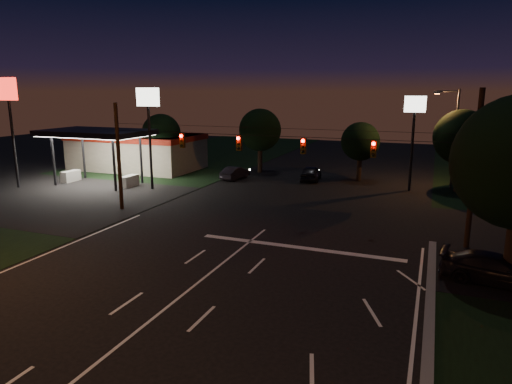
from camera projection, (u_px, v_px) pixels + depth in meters
The scene contains 18 objects.
ground at pixel (133, 334), 16.89m from camera, with size 140.00×140.00×0.00m, color black.
cross_street_left at pixel (52, 198), 38.57m from camera, with size 20.00×16.00×0.02m, color black.
stop_bar at pixel (298, 247), 26.27m from camera, with size 12.00×0.50×0.01m, color silver.
utility_pole_right at pixel (466, 248), 26.23m from camera, with size 0.30×0.30×9.00m, color black.
utility_pole_left at pixel (122, 209), 34.80m from camera, with size 0.28×0.28×8.00m, color black.
signal_span at pixel (270, 144), 29.30m from camera, with size 24.00×0.40×1.56m.
gas_station at pixel (135, 149), 51.79m from camera, with size 14.20×16.10×5.25m.
pole_sign_left_near at pixel (148, 112), 40.37m from camera, with size 2.20×0.30×9.10m.
pole_sign_left_far at pixel (9, 105), 40.88m from camera, with size 2.00×0.30×10.00m.
pole_sign_right at pixel (414, 121), 39.94m from camera, with size 1.80×0.30×8.40m.
street_light_right_far at pixel (452, 132), 40.82m from camera, with size 2.20×0.35×9.00m.
tree_far_a at pixel (162, 134), 49.75m from camera, with size 4.20×4.20×6.42m.
tree_far_b at pixel (261, 130), 49.75m from camera, with size 4.60×4.60×6.98m.
tree_far_c at pixel (361, 142), 45.05m from camera, with size 3.80×3.80×5.86m.
tree_far_d at pixel (462, 138), 39.84m from camera, with size 4.80×4.80×7.30m.
car_oncoming_a at pixel (311, 173), 45.88m from camera, with size 1.77×4.41×1.50m, color black.
car_oncoming_b at pixel (235, 173), 46.57m from camera, with size 1.37×3.93×1.30m, color black.
car_cross at pixel (495, 269), 21.20m from camera, with size 1.97×4.83×1.40m, color black.
Camera 1 is at (9.85, -12.62, 8.81)m, focal length 32.00 mm.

